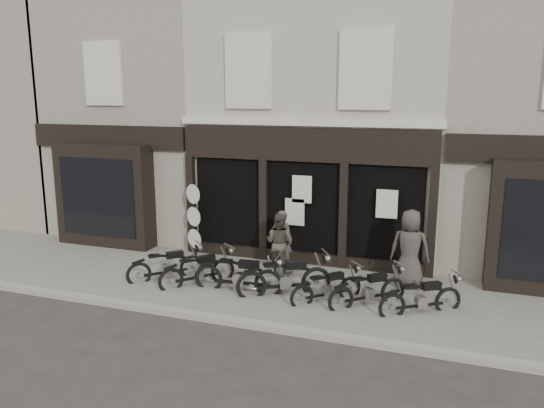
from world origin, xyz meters
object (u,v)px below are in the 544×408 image
(man_centre, at_px, (279,243))
(advert_sign_post, at_px, (194,223))
(motorcycle_4, at_px, (327,290))
(motorcycle_0, at_px, (167,268))
(motorcycle_3, at_px, (285,281))
(motorcycle_2, at_px, (239,278))
(man_left, at_px, (282,240))
(motorcycle_6, at_px, (421,301))
(man_right, at_px, (410,249))
(motorcycle_5, at_px, (368,293))
(motorcycle_1, at_px, (198,273))

(man_centre, bearing_deg, advert_sign_post, 2.02)
(motorcycle_4, bearing_deg, motorcycle_0, 134.64)
(motorcycle_3, distance_m, motorcycle_4, 1.04)
(motorcycle_2, height_order, advert_sign_post, advert_sign_post)
(man_left, distance_m, man_centre, 0.31)
(advert_sign_post, bearing_deg, motorcycle_3, -8.10)
(motorcycle_6, height_order, man_right, man_right)
(motorcycle_0, height_order, motorcycle_4, motorcycle_0)
(motorcycle_5, xyz_separation_m, motorcycle_6, (1.17, -0.08, -0.01))
(motorcycle_1, xyz_separation_m, advert_sign_post, (-1.13, 1.98, 0.75))
(motorcycle_1, bearing_deg, man_centre, -8.47)
(motorcycle_1, relative_size, motorcycle_6, 0.98)
(motorcycle_4, height_order, man_centre, man_centre)
(motorcycle_1, distance_m, motorcycle_4, 3.32)
(motorcycle_1, bearing_deg, motorcycle_3, -49.00)
(motorcycle_3, height_order, motorcycle_5, motorcycle_3)
(man_right, bearing_deg, motorcycle_4, 40.31)
(motorcycle_0, distance_m, motorcycle_4, 4.27)
(motorcycle_0, distance_m, man_right, 6.17)
(motorcycle_1, bearing_deg, motorcycle_4, -50.21)
(motorcycle_5, distance_m, man_left, 3.19)
(motorcycle_3, xyz_separation_m, motorcycle_4, (1.04, -0.04, -0.08))
(motorcycle_0, bearing_deg, motorcycle_5, -45.17)
(motorcycle_1, height_order, motorcycle_5, motorcycle_1)
(motorcycle_5, relative_size, man_left, 1.00)
(motorcycle_2, bearing_deg, motorcycle_1, 169.88)
(motorcycle_0, height_order, advert_sign_post, advert_sign_post)
(motorcycle_0, height_order, man_centre, man_centre)
(motorcycle_1, distance_m, motorcycle_2, 1.16)
(man_right, bearing_deg, man_left, -6.05)
(motorcycle_6, bearing_deg, man_left, 120.60)
(man_centre, bearing_deg, motorcycle_2, 85.08)
(motorcycle_3, height_order, man_left, man_left)
(man_left, height_order, man_right, man_right)
(motorcycle_0, relative_size, motorcycle_4, 1.08)
(motorcycle_5, xyz_separation_m, man_centre, (-2.61, 1.39, 0.55))
(motorcycle_2, relative_size, motorcycle_3, 1.07)
(motorcycle_4, relative_size, man_centre, 0.91)
(motorcycle_1, relative_size, man_right, 0.88)
(motorcycle_2, height_order, motorcycle_4, motorcycle_2)
(motorcycle_1, bearing_deg, man_right, -33.50)
(motorcycle_1, bearing_deg, advert_sign_post, 69.23)
(motorcycle_0, distance_m, motorcycle_5, 5.20)
(motorcycle_0, relative_size, motorcycle_6, 0.92)
(man_right, bearing_deg, advert_sign_post, -5.82)
(motorcycle_3, bearing_deg, motorcycle_6, -31.81)
(motorcycle_3, xyz_separation_m, motorcycle_6, (3.14, -0.05, -0.06))
(motorcycle_6, relative_size, advert_sign_post, 0.74)
(motorcycle_6, bearing_deg, motorcycle_1, 145.73)
(motorcycle_0, height_order, motorcycle_1, motorcycle_1)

